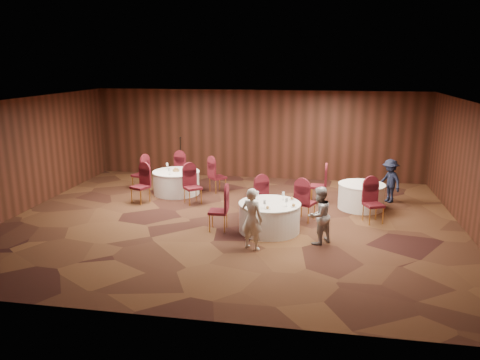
% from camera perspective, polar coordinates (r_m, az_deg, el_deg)
% --- Properties ---
extents(ground, '(12.00, 12.00, 0.00)m').
position_cam_1_polar(ground, '(12.67, -1.05, -5.01)').
color(ground, black).
rests_on(ground, ground).
extents(room_shell, '(12.00, 12.00, 12.00)m').
position_cam_1_polar(room_shell, '(12.16, -1.09, 3.76)').
color(room_shell, silver).
rests_on(room_shell, ground).
extents(table_main, '(1.56, 1.56, 0.74)m').
position_cam_1_polar(table_main, '(11.85, 3.61, -4.50)').
color(table_main, white).
rests_on(table_main, ground).
extents(table_left, '(1.51, 1.51, 0.74)m').
position_cam_1_polar(table_left, '(15.31, -7.76, -0.28)').
color(table_left, white).
rests_on(table_left, ground).
extents(table_right, '(1.34, 1.34, 0.74)m').
position_cam_1_polar(table_right, '(14.07, 14.55, -1.90)').
color(table_right, white).
rests_on(table_right, ground).
extents(chairs_main, '(2.76, 1.98, 1.00)m').
position_cam_1_polar(chairs_main, '(12.48, 2.57, -2.90)').
color(chairs_main, '#450D15').
rests_on(chairs_main, ground).
extents(chairs_left, '(3.31, 3.09, 1.00)m').
position_cam_1_polar(chairs_left, '(15.26, -7.91, 0.16)').
color(chairs_left, '#450D15').
rests_on(chairs_left, ground).
extents(chairs_right, '(2.08, 2.28, 1.00)m').
position_cam_1_polar(chairs_right, '(13.63, 12.56, -1.75)').
color(chairs_right, '#450D15').
rests_on(chairs_right, ground).
extents(tabletop_main, '(1.13, 1.04, 0.22)m').
position_cam_1_polar(tabletop_main, '(11.60, 4.37, -2.50)').
color(tabletop_main, silver).
rests_on(tabletop_main, table_main).
extents(tabletop_left, '(0.84, 0.80, 0.22)m').
position_cam_1_polar(tabletop_left, '(15.19, -7.84, 1.34)').
color(tabletop_left, silver).
rests_on(tabletop_left, table_left).
extents(tabletop_right, '(0.08, 0.08, 0.22)m').
position_cam_1_polar(tabletop_right, '(13.77, 15.67, -0.07)').
color(tabletop_right, silver).
rests_on(tabletop_right, table_right).
extents(mic_stand, '(0.24, 0.24, 1.56)m').
position_cam_1_polar(mic_stand, '(17.10, -7.20, 1.53)').
color(mic_stand, black).
rests_on(mic_stand, ground).
extents(woman_a, '(0.62, 0.51, 1.44)m').
position_cam_1_polar(woman_a, '(10.60, 1.47, -4.76)').
color(woman_a, silver).
rests_on(woman_a, ground).
extents(woman_b, '(0.83, 0.84, 1.37)m').
position_cam_1_polar(woman_b, '(11.10, 9.60, -4.28)').
color(woman_b, '#A7A7AB').
rests_on(woman_b, ground).
extents(man_c, '(0.88, 0.99, 1.33)m').
position_cam_1_polar(man_c, '(14.88, 17.80, -0.10)').
color(man_c, black).
rests_on(man_c, ground).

